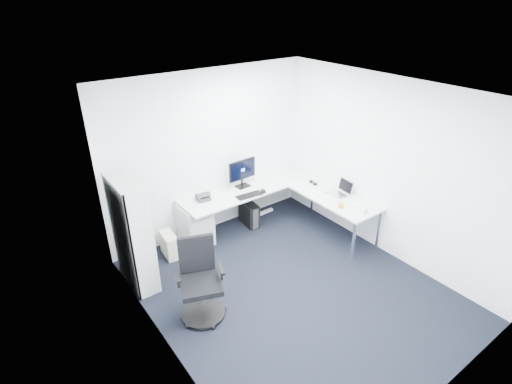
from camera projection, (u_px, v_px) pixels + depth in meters
ground at (292, 290)px, 5.55m from camera, size 4.20×4.20×0.00m
ceiling at (303, 96)px, 4.31m from camera, size 4.20×4.20×0.00m
wall_back at (210, 154)px, 6.43m from camera, size 3.60×0.02×2.70m
wall_front at (460, 300)px, 3.43m from camera, size 3.60×0.02×2.70m
wall_left at (162, 257)px, 3.98m from camera, size 0.02×4.20×2.70m
wall_right at (388, 170)px, 5.88m from camera, size 0.02×4.20×2.70m
l_desk at (263, 214)px, 6.67m from camera, size 2.50×1.40×0.73m
drawer_pedestal at (194, 224)px, 6.44m from camera, size 0.45×0.56×0.69m
bookshelf at (132, 234)px, 5.36m from camera, size 0.31×0.80×1.59m
task_chair at (201, 283)px, 4.88m from camera, size 0.76×0.76×1.06m
black_pc_tower at (249, 214)px, 7.00m from camera, size 0.24×0.45×0.42m
beige_pc_tower at (169, 245)px, 6.18m from camera, size 0.22×0.41×0.38m
power_strip at (264, 212)px, 7.42m from camera, size 0.37×0.07×0.04m
monitor at (243, 173)px, 6.67m from camera, size 0.53×0.19×0.50m
black_keyboard at (249, 195)px, 6.47m from camera, size 0.45×0.19×0.02m
mouse at (263, 191)px, 6.59m from camera, size 0.09×0.12×0.03m
desk_phone at (203, 196)px, 6.33m from camera, size 0.23×0.23×0.14m
laptop at (337, 189)px, 6.46m from camera, size 0.35×0.34×0.23m
white_keyboard at (326, 197)px, 6.44m from camera, size 0.15×0.46×0.02m
headphones at (313, 182)px, 6.88m from camera, size 0.13×0.19×0.05m
orange_fruit at (341, 205)px, 6.12m from camera, size 0.09×0.09×0.09m
tissue_box at (360, 209)px, 6.01m from camera, size 0.14×0.22×0.07m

